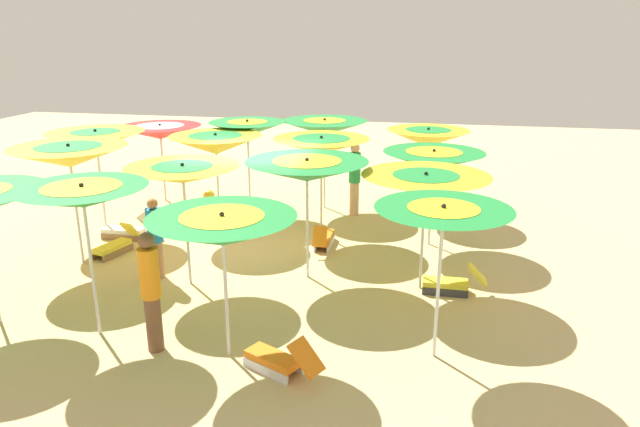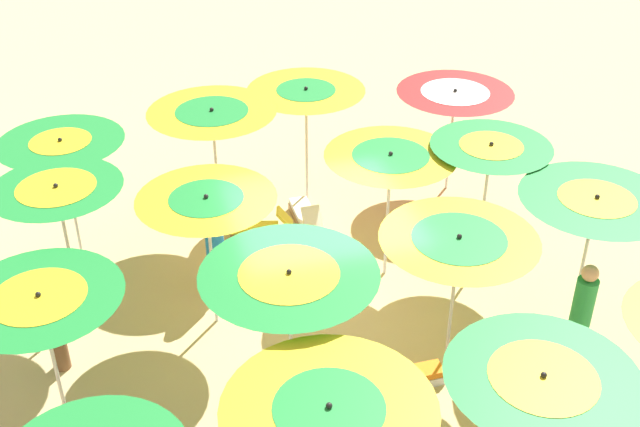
{
  "view_description": "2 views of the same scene",
  "coord_description": "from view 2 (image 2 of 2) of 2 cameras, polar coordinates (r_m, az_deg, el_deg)",
  "views": [
    {
      "loc": [
        -11.06,
        -3.67,
        4.64
      ],
      "look_at": [
        -1.38,
        -1.76,
        1.5
      ],
      "focal_mm": 32.81,
      "sensor_mm": 36.0,
      "label": 1
    },
    {
      "loc": [
        -2.5,
        -9.21,
        8.23
      ],
      "look_at": [
        0.41,
        1.56,
        1.19
      ],
      "focal_mm": 44.79,
      "sensor_mm": 36.0,
      "label": 2
    }
  ],
  "objects": [
    {
      "name": "ground",
      "position": [
        12.61,
        0.06,
        -8.61
      ],
      "size": [
        38.37,
        38.37,
        0.04
      ],
      "primitive_type": "cube",
      "color": "#D1B57F"
    },
    {
      "name": "beach_umbrella_0",
      "position": [
        13.9,
        -17.95,
        4.32
      ],
      "size": [
        2.09,
        2.09,
        2.31
      ],
      "color": "silver",
      "rests_on": "ground"
    },
    {
      "name": "beach_umbrella_1",
      "position": [
        12.2,
        -18.23,
        1.18
      ],
      "size": [
        1.93,
        1.93,
        2.47
      ],
      "color": "silver",
      "rests_on": "ground"
    },
    {
      "name": "beach_umbrella_2",
      "position": [
        10.51,
        -19.27,
        -6.48
      ],
      "size": [
        2.09,
        2.09,
        2.23
      ],
      "color": "silver",
      "rests_on": "ground"
    },
    {
      "name": "beach_umbrella_4",
      "position": [
        13.92,
        -7.68,
        6.54
      ],
      "size": [
        2.23,
        2.23,
        2.52
      ],
      "color": "silver",
      "rests_on": "ground"
    },
    {
      "name": "beach_umbrella_5",
      "position": [
        11.69,
        -8.08,
        0.46
      ],
      "size": [
        2.06,
        2.06,
        2.35
      ],
      "color": "silver",
      "rests_on": "ground"
    },
    {
      "name": "beach_umbrella_6",
      "position": [
        10.05,
        -2.21,
        -5.15
      ],
      "size": [
        2.29,
        2.29,
        2.38
      ],
      "color": "silver",
      "rests_on": "ground"
    },
    {
      "name": "beach_umbrella_7",
      "position": [
        8.55,
        0.64,
        -14.47
      ],
      "size": [
        2.29,
        2.29,
        2.23
      ],
      "color": "silver",
      "rests_on": "ground"
    },
    {
      "name": "beach_umbrella_8",
      "position": [
        14.68,
        -1.0,
        8.23
      ],
      "size": [
        2.16,
        2.16,
        2.49
      ],
      "color": "silver",
      "rests_on": "ground"
    },
    {
      "name": "beach_umbrella_9",
      "position": [
        12.75,
        5.03,
        3.36
      ],
      "size": [
        2.12,
        2.12,
        2.37
      ],
      "color": "silver",
      "rests_on": "ground"
    },
    {
      "name": "beach_umbrella_10",
      "position": [
        10.85,
        9.84,
        -2.45
      ],
      "size": [
        2.16,
        2.16,
        2.37
      ],
      "color": "silver",
      "rests_on": "ground"
    },
    {
      "name": "beach_umbrella_11",
      "position": [
        9.28,
        15.5,
        -12.0
      ],
      "size": [
        2.19,
        2.19,
        2.18
      ],
      "color": "silver",
      "rests_on": "ground"
    },
    {
      "name": "beach_umbrella_12",
      "position": [
        15.59,
        9.58,
        7.99
      ],
      "size": [
        2.23,
        2.23,
        2.17
      ],
      "color": "silver",
      "rests_on": "ground"
    },
    {
      "name": "beach_umbrella_13",
      "position": [
        13.1,
        12.06,
        4.1
      ],
      "size": [
        1.96,
        1.96,
        2.44
      ],
      "color": "silver",
      "rests_on": "ground"
    },
    {
      "name": "beach_umbrella_14",
      "position": [
        12.11,
        19.03,
        0.29
      ],
      "size": [
        2.22,
        2.22,
        2.42
      ],
      "color": "silver",
      "rests_on": "ground"
    },
    {
      "name": "lounger_0",
      "position": [
        15.03,
        -1.07,
        -0.02
      ],
      "size": [
        0.39,
        1.34,
        0.61
      ],
      "rotation": [
        0.0,
        0.0,
        7.86
      ],
      "color": "olive",
      "rests_on": "ground"
    },
    {
      "name": "lounger_1",
      "position": [
        14.7,
        -4.38,
        -0.98
      ],
      "size": [
        1.19,
        0.62,
        0.58
      ],
      "rotation": [
        0.0,
        0.0,
        9.16
      ],
      "color": "olive",
      "rests_on": "ground"
    },
    {
      "name": "lounger_2",
      "position": [
        11.69,
        6.1,
        -11.38
      ],
      "size": [
        1.23,
        0.34,
        0.64
      ],
      "rotation": [
        0.0,
        0.0,
        6.3
      ],
      "color": "silver",
      "rests_on": "ground"
    },
    {
      "name": "beachgoer_0",
      "position": [
        12.0,
        -18.64,
        -6.87
      ],
      "size": [
        0.3,
        0.3,
        1.87
      ],
      "rotation": [
        0.0,
        0.0,
        1.27
      ],
      "color": "brown",
      "rests_on": "ground"
    },
    {
      "name": "beachgoer_1",
      "position": [
        13.02,
        -7.48,
        -2.71
      ],
      "size": [
        0.3,
        0.3,
        1.6
      ],
      "rotation": [
        0.0,
        0.0,
        5.2
      ],
      "color": "#A3704C",
      "rests_on": "ground"
    },
    {
      "name": "beachgoer_2",
      "position": [
        11.92,
        18.11,
        -7.03
      ],
      "size": [
        0.3,
        0.3,
        1.88
      ],
      "rotation": [
        0.0,
        0.0,
        0.41
      ],
      "color": "#D8A87F",
      "rests_on": "ground"
    },
    {
      "name": "beach_ball",
      "position": [
        15.46,
        11.19,
        0.13
      ],
      "size": [
        0.33,
        0.33,
        0.33
      ],
      "primitive_type": "sphere",
      "color": "yellow",
      "rests_on": "ground"
    }
  ]
}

